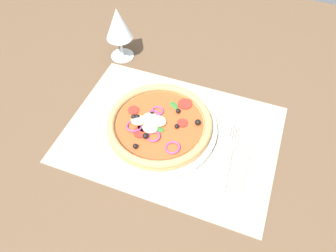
{
  "coord_description": "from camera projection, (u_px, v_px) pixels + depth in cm",
  "views": [
    {
      "loc": [
        14.92,
        -42.13,
        59.85
      ],
      "look_at": [
        -0.87,
        0.0,
        2.66
      ],
      "focal_mm": 34.61,
      "sensor_mm": 36.0,
      "label": 1
    }
  ],
  "objects": [
    {
      "name": "placemat",
      "position": [
        172.0,
        134.0,
        0.75
      ],
      "size": [
        47.93,
        34.44,
        0.4
      ],
      "primitive_type": "cube",
      "color": "gray",
      "rests_on": "ground_plane"
    },
    {
      "name": "knife",
      "position": [
        247.0,
        149.0,
        0.71
      ],
      "size": [
        2.4,
        20.05,
        0.62
      ],
      "rotation": [
        0.0,
        0.0,
        1.61
      ],
      "color": "#B2B5BA",
      "rests_on": "placemat"
    },
    {
      "name": "fork",
      "position": [
        230.0,
        153.0,
        0.71
      ],
      "size": [
        3.17,
        18.06,
        0.44
      ],
      "rotation": [
        0.0,
        0.0,
        1.66
      ],
      "color": "#B2B5BA",
      "rests_on": "placemat"
    },
    {
      "name": "ground_plane",
      "position": [
        171.0,
        137.0,
        0.76
      ],
      "size": [
        190.0,
        140.0,
        2.4
      ],
      "primitive_type": "cube",
      "color": "brown"
    },
    {
      "name": "plate",
      "position": [
        160.0,
        128.0,
        0.74
      ],
      "size": [
        26.37,
        26.37,
        1.26
      ],
      "primitive_type": "cylinder",
      "color": "white",
      "rests_on": "placemat"
    },
    {
      "name": "wine_glass",
      "position": [
        118.0,
        24.0,
        0.84
      ],
      "size": [
        7.2,
        7.2,
        14.9
      ],
      "color": "silver",
      "rests_on": "ground_plane"
    },
    {
      "name": "pizza",
      "position": [
        159.0,
        124.0,
        0.73
      ],
      "size": [
        24.05,
        24.05,
        2.69
      ],
      "color": "tan",
      "rests_on": "plate"
    }
  ]
}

